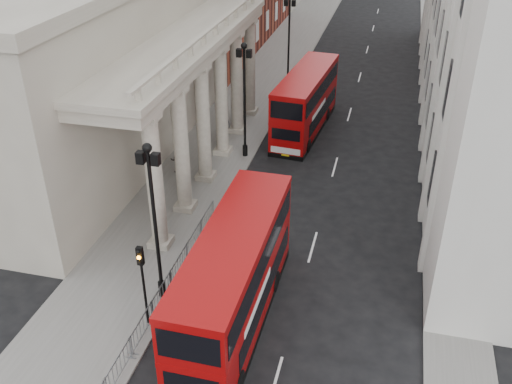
% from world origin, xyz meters
% --- Properties ---
extents(ground, '(260.00, 260.00, 0.00)m').
position_xyz_m(ground, '(0.00, 0.00, 0.00)').
color(ground, black).
rests_on(ground, ground).
extents(sidewalk_west, '(6.00, 140.00, 0.12)m').
position_xyz_m(sidewalk_west, '(-3.00, 30.00, 0.06)').
color(sidewalk_west, slate).
rests_on(sidewalk_west, ground).
extents(sidewalk_east, '(3.00, 140.00, 0.12)m').
position_xyz_m(sidewalk_east, '(13.50, 30.00, 0.06)').
color(sidewalk_east, slate).
rests_on(sidewalk_east, ground).
extents(kerb, '(0.20, 140.00, 0.14)m').
position_xyz_m(kerb, '(-0.05, 30.00, 0.07)').
color(kerb, slate).
rests_on(kerb, ground).
extents(portico_building, '(9.00, 28.00, 12.00)m').
position_xyz_m(portico_building, '(-10.50, 18.00, 6.00)').
color(portico_building, gray).
rests_on(portico_building, ground).
extents(lamp_post_south, '(1.05, 0.44, 8.32)m').
position_xyz_m(lamp_post_south, '(-0.60, 4.00, 4.91)').
color(lamp_post_south, black).
rests_on(lamp_post_south, sidewalk_west).
extents(lamp_post_mid, '(1.05, 0.44, 8.32)m').
position_xyz_m(lamp_post_mid, '(-0.60, 20.00, 4.91)').
color(lamp_post_mid, black).
rests_on(lamp_post_mid, sidewalk_west).
extents(lamp_post_north, '(1.05, 0.44, 8.32)m').
position_xyz_m(lamp_post_north, '(-0.60, 36.00, 4.91)').
color(lamp_post_north, black).
rests_on(lamp_post_north, sidewalk_west).
extents(traffic_light, '(0.28, 0.33, 4.30)m').
position_xyz_m(traffic_light, '(-0.50, 1.98, 3.11)').
color(traffic_light, black).
rests_on(traffic_light, sidewalk_west).
extents(crowd_barriers, '(0.50, 18.75, 1.10)m').
position_xyz_m(crowd_barriers, '(-0.35, 2.23, 0.67)').
color(crowd_barriers, gray).
rests_on(crowd_barriers, sidewalk_west).
extents(bus_near, '(2.90, 11.54, 4.97)m').
position_xyz_m(bus_near, '(3.40, 3.18, 2.60)').
color(bus_near, '#8E0607').
rests_on(bus_near, ground).
extents(bus_far, '(3.63, 11.28, 4.79)m').
position_xyz_m(bus_far, '(2.81, 25.81, 2.50)').
color(bus_far, '#A40708').
rests_on(bus_far, ground).
extents(pedestrian_a, '(0.67, 0.50, 1.69)m').
position_xyz_m(pedestrian_a, '(-3.09, 14.08, 0.97)').
color(pedestrian_a, black).
rests_on(pedestrian_a, sidewalk_west).
extents(pedestrian_b, '(1.09, 0.97, 1.86)m').
position_xyz_m(pedestrian_b, '(-4.46, 16.38, 1.05)').
color(pedestrian_b, black).
rests_on(pedestrian_b, sidewalk_west).
extents(pedestrian_c, '(0.85, 0.60, 1.65)m').
position_xyz_m(pedestrian_c, '(-3.16, 23.53, 0.94)').
color(pedestrian_c, black).
rests_on(pedestrian_c, sidewalk_west).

